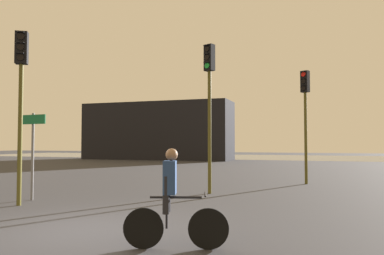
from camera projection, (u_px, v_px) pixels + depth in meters
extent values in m
plane|color=#333338|center=(85.00, 230.00, 7.32)|extent=(120.00, 120.00, 0.00)
cube|color=slate|center=(281.00, 157.00, 43.98)|extent=(80.00, 16.00, 0.01)
cube|color=black|center=(157.00, 131.00, 38.39)|extent=(15.42, 4.00, 5.80)
cylinder|color=#4C4719|center=(210.00, 132.00, 12.65)|extent=(0.12, 0.12, 4.16)
cube|color=black|center=(209.00, 58.00, 12.76)|extent=(0.39, 0.34, 0.90)
cylinder|color=black|center=(207.00, 49.00, 12.67)|extent=(0.19, 0.10, 0.19)
cube|color=black|center=(207.00, 45.00, 12.66)|extent=(0.22, 0.18, 0.02)
cylinder|color=black|center=(207.00, 57.00, 12.65)|extent=(0.19, 0.10, 0.19)
cube|color=black|center=(207.00, 54.00, 12.64)|extent=(0.22, 0.18, 0.02)
cylinder|color=green|center=(207.00, 66.00, 12.64)|extent=(0.19, 0.10, 0.19)
cube|color=black|center=(207.00, 62.00, 12.63)|extent=(0.22, 0.18, 0.02)
cylinder|color=#4C4719|center=(306.00, 138.00, 15.59)|extent=(0.12, 0.12, 3.83)
cube|color=black|center=(305.00, 82.00, 15.69)|extent=(0.39, 0.36, 0.90)
cylinder|color=red|center=(303.00, 74.00, 15.61)|extent=(0.18, 0.11, 0.19)
cube|color=black|center=(303.00, 72.00, 15.60)|extent=(0.22, 0.19, 0.02)
cylinder|color=black|center=(303.00, 81.00, 15.60)|extent=(0.18, 0.11, 0.19)
cube|color=black|center=(303.00, 79.00, 15.59)|extent=(0.22, 0.19, 0.02)
cylinder|color=black|center=(304.00, 88.00, 15.58)|extent=(0.18, 0.11, 0.19)
cube|color=black|center=(303.00, 85.00, 15.57)|extent=(0.22, 0.19, 0.02)
cylinder|color=#4C4719|center=(20.00, 134.00, 10.27)|extent=(0.12, 0.12, 3.89)
cube|color=black|center=(22.00, 48.00, 10.36)|extent=(0.40, 0.37, 0.90)
cylinder|color=black|center=(21.00, 36.00, 10.24)|extent=(0.18, 0.12, 0.19)
cube|color=black|center=(21.00, 32.00, 10.23)|extent=(0.22, 0.20, 0.02)
cylinder|color=black|center=(21.00, 47.00, 10.23)|extent=(0.18, 0.12, 0.19)
cube|color=black|center=(20.00, 43.00, 10.22)|extent=(0.22, 0.20, 0.02)
cylinder|color=black|center=(20.00, 57.00, 10.22)|extent=(0.18, 0.12, 0.19)
cube|color=black|center=(20.00, 53.00, 10.20)|extent=(0.22, 0.20, 0.02)
cylinder|color=slate|center=(33.00, 156.00, 11.20)|extent=(0.08, 0.08, 2.60)
cube|color=#116038|center=(32.00, 119.00, 11.20)|extent=(1.10, 0.15, 0.28)
cylinder|color=black|center=(208.00, 229.00, 6.00)|extent=(0.64, 0.23, 0.66)
cylinder|color=black|center=(143.00, 228.00, 6.04)|extent=(0.64, 0.23, 0.66)
cylinder|color=black|center=(176.00, 197.00, 6.04)|extent=(0.82, 0.28, 0.04)
cylinder|color=black|center=(167.00, 211.00, 6.04)|extent=(0.04, 0.04, 0.55)
cylinder|color=black|center=(205.00, 194.00, 6.02)|extent=(0.16, 0.45, 0.03)
cylinder|color=black|center=(166.00, 195.00, 5.95)|extent=(0.11, 0.11, 0.60)
cylinder|color=black|center=(167.00, 193.00, 6.15)|extent=(0.11, 0.11, 0.60)
cube|color=navy|center=(170.00, 177.00, 6.06)|extent=(0.28, 0.35, 0.54)
sphere|color=#846047|center=(172.00, 155.00, 6.07)|extent=(0.20, 0.20, 0.20)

